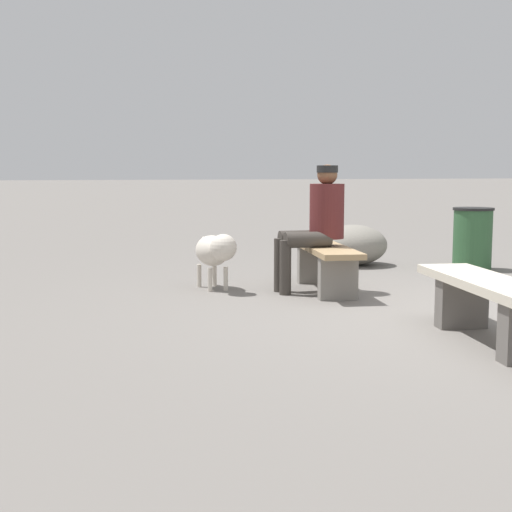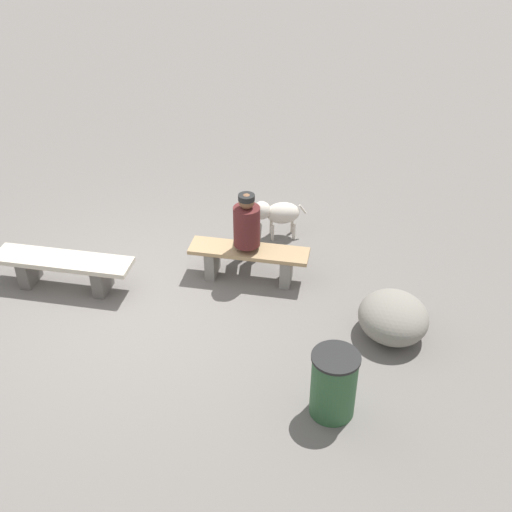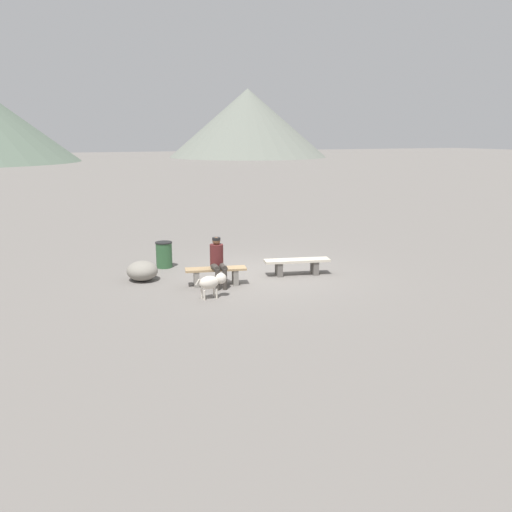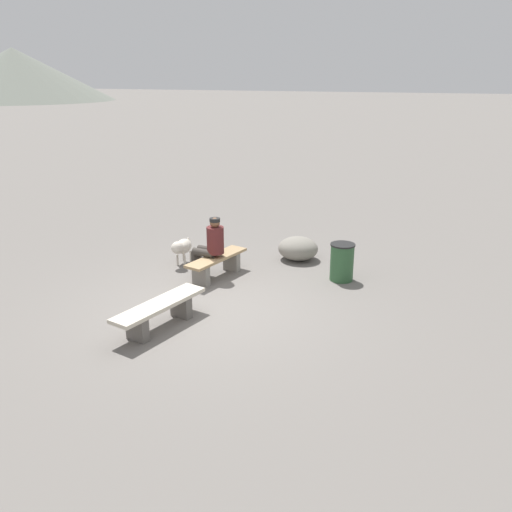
% 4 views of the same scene
% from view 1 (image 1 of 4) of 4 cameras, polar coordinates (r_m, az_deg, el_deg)
% --- Properties ---
extents(ground, '(210.00, 210.00, 0.06)m').
position_cam_1_polar(ground, '(6.04, 15.47, -4.68)').
color(ground, slate).
extents(bench_left, '(1.80, 0.80, 0.43)m').
position_cam_1_polar(bench_left, '(4.98, 18.64, -3.37)').
color(bench_left, '#605B56').
rests_on(bench_left, ground).
extents(bench_right, '(1.56, 0.71, 0.44)m').
position_cam_1_polar(bench_right, '(6.86, 5.66, -0.36)').
color(bench_right, gray).
rests_on(bench_right, ground).
extents(seated_person, '(0.37, 0.67, 1.22)m').
position_cam_1_polar(seated_person, '(6.76, 4.96, 2.94)').
color(seated_person, '#511E1E').
rests_on(seated_person, ground).
extents(dog, '(0.76, 0.33, 0.57)m').
position_cam_1_polar(dog, '(6.87, -3.33, 0.44)').
color(dog, beige).
rests_on(dog, ground).
extents(trash_bin, '(0.48, 0.48, 0.73)m').
position_cam_1_polar(trash_bin, '(8.72, 17.12, 1.37)').
color(trash_bin, '#2D5633').
rests_on(trash_bin, ground).
extents(boulder, '(0.83, 0.89, 0.50)m').
position_cam_1_polar(boulder, '(8.81, 7.87, 0.89)').
color(boulder, gray).
rests_on(boulder, ground).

